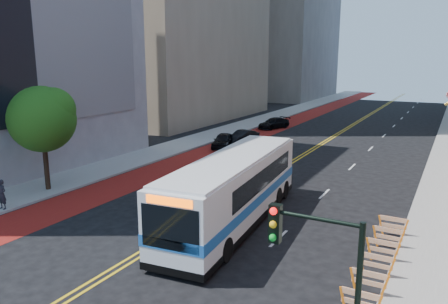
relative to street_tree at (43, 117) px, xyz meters
name	(u,v)px	position (x,y,z in m)	size (l,w,h in m)	color
ground	(118,268)	(11.24, -6.04, -4.91)	(160.00, 160.00, 0.00)	black
sidewalk_left	(218,134)	(-0.76, 23.96, -4.84)	(4.00, 140.00, 0.15)	gray
bus_lane_paint	(249,137)	(3.14, 23.96, -4.91)	(3.60, 140.00, 0.01)	maroon
center_line_inner	(320,144)	(11.06, 23.96, -4.91)	(0.14, 140.00, 0.01)	gold
center_line_outer	(323,144)	(11.42, 23.96, -4.91)	(0.14, 140.00, 0.01)	gold
lane_dashes	(384,136)	(16.04, 31.96, -4.90)	(0.14, 98.20, 0.01)	silver
construction_barriers	(373,271)	(20.84, -2.62, -4.24)	(1.42, 10.91, 1.00)	orange
street_tree	(43,117)	(0.00, 0.00, 0.00)	(4.20, 4.20, 6.70)	black
traffic_signal	(319,274)	(20.66, -9.55, -1.19)	(2.21, 0.34, 5.07)	black
transit_bus	(235,188)	(13.21, 0.78, -3.02)	(4.11, 13.38, 3.62)	silver
car_a	(223,141)	(3.40, 17.65, -4.21)	(1.67, 4.14, 1.41)	black
car_b	(242,137)	(4.09, 20.44, -4.24)	(1.41, 4.04, 1.33)	black
car_c	(274,123)	(3.31, 30.80, -4.26)	(1.82, 4.47, 1.30)	black
pedestrian	(2,194)	(0.84, -3.92, -3.91)	(0.62, 0.41, 1.70)	black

